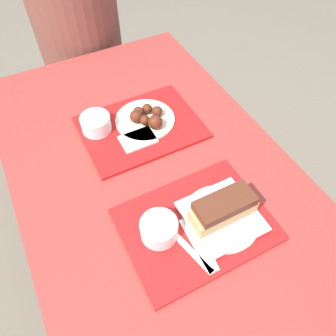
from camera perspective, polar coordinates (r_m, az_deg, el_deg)
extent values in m
plane|color=#706656|center=(1.71, -1.48, -16.53)|extent=(12.00, 12.00, 0.00)
cube|color=maroon|center=(1.05, -2.31, -1.39)|extent=(0.84, 1.44, 0.04)
cylinder|color=maroon|center=(1.73, -22.41, 1.84)|extent=(0.07, 0.07, 0.73)
cylinder|color=maroon|center=(1.83, -0.52, 10.00)|extent=(0.07, 0.07, 0.73)
cube|color=maroon|center=(1.91, -14.88, 13.79)|extent=(0.80, 0.28, 0.04)
cylinder|color=maroon|center=(2.04, -22.48, 5.17)|extent=(0.06, 0.06, 0.44)
cylinder|color=maroon|center=(2.13, -4.77, 11.72)|extent=(0.06, 0.06, 0.44)
cube|color=red|center=(0.93, 4.84, -9.73)|extent=(0.40, 0.31, 0.01)
cube|color=red|center=(1.16, -4.77, 7.09)|extent=(0.40, 0.31, 0.01)
cylinder|color=white|center=(0.88, -1.58, -10.55)|extent=(0.10, 0.10, 0.06)
cylinder|color=beige|center=(0.86, -1.61, -9.88)|extent=(0.09, 0.09, 0.01)
cylinder|color=beige|center=(0.94, 9.24, -8.51)|extent=(0.22, 0.22, 0.01)
cube|color=silver|center=(0.93, 9.30, -8.27)|extent=(0.20, 0.20, 0.01)
cube|color=tan|center=(0.90, 9.53, -7.38)|extent=(0.18, 0.07, 0.05)
cube|color=#562819|center=(0.87, 9.86, -6.10)|extent=(0.16, 0.07, 0.03)
cube|color=white|center=(0.89, 4.90, -13.27)|extent=(0.02, 0.17, 0.00)
cube|color=white|center=(0.90, 6.13, -12.65)|extent=(0.04, 0.17, 0.00)
cube|color=white|center=(0.89, 3.63, -13.88)|extent=(0.06, 0.17, 0.00)
cube|color=teal|center=(0.95, 3.51, -5.87)|extent=(0.04, 0.03, 0.01)
cylinder|color=white|center=(1.15, -12.44, 7.60)|extent=(0.10, 0.10, 0.06)
cylinder|color=beige|center=(1.13, -12.63, 8.38)|extent=(0.09, 0.09, 0.01)
cylinder|color=beige|center=(1.17, -4.02, 8.41)|extent=(0.21, 0.21, 0.01)
sphere|color=#562314|center=(1.17, -1.91, 9.80)|extent=(0.04, 0.04, 0.04)
sphere|color=#562314|center=(1.18, -3.66, 10.27)|extent=(0.04, 0.04, 0.04)
sphere|color=#562314|center=(1.17, -5.18, 9.65)|extent=(0.04, 0.04, 0.04)
sphere|color=#562314|center=(1.15, -5.58, 8.92)|extent=(0.05, 0.05, 0.05)
sphere|color=#562314|center=(1.14, -4.06, 8.30)|extent=(0.04, 0.04, 0.04)
sphere|color=#562314|center=(1.12, -2.21, 7.99)|extent=(0.05, 0.05, 0.05)
cube|color=white|center=(1.11, -5.25, 4.98)|extent=(0.12, 0.08, 0.01)
cylinder|color=brown|center=(1.76, -15.32, 21.91)|extent=(0.40, 0.40, 0.56)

